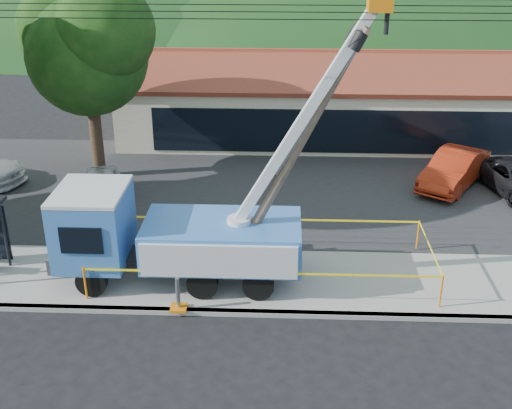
{
  "coord_description": "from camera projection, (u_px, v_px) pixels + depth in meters",
  "views": [
    {
      "loc": [
        1.42,
        -14.42,
        11.37
      ],
      "look_at": [
        0.61,
        5.0,
        2.43
      ],
      "focal_mm": 45.0,
      "sensor_mm": 36.0,
      "label": 1
    }
  ],
  "objects": [
    {
      "name": "sidewalk",
      "position": [
        237.0,
        280.0,
        21.49
      ],
      "size": [
        60.0,
        4.0,
        0.15
      ],
      "primitive_type": "cube",
      "color": "#9F9B95",
      "rests_on": "ground"
    },
    {
      "name": "car_silver",
      "position": [
        103.0,
        208.0,
        26.9
      ],
      "size": [
        2.54,
        4.46,
        1.43
      ],
      "primitive_type": "imported",
      "rotation": [
        0.0,
        0.0,
        0.21
      ],
      "color": "silver",
      "rests_on": "ground"
    },
    {
      "name": "tree_lot",
      "position": [
        86.0,
        43.0,
        27.37
      ],
      "size": [
        6.3,
        5.6,
        8.94
      ],
      "color": "#332316",
      "rests_on": "ground"
    },
    {
      "name": "caution_tape",
      "position": [
        263.0,
        251.0,
        21.51
      ],
      "size": [
        11.14,
        3.85,
        1.11
      ],
      "color": "orange",
      "rests_on": "ground"
    },
    {
      "name": "ground",
      "position": [
        227.0,
        358.0,
        17.89
      ],
      "size": [
        120.0,
        120.0,
        0.0
      ],
      "primitive_type": "plane",
      "color": "black",
      "rests_on": "ground"
    },
    {
      "name": "car_red",
      "position": [
        452.0,
        188.0,
        28.87
      ],
      "size": [
        4.08,
        4.96,
        1.59
      ],
      "primitive_type": "imported",
      "rotation": [
        0.0,
        0.0,
        -0.59
      ],
      "color": "#A22710",
      "rests_on": "ground"
    },
    {
      "name": "leaning_pole",
      "position": [
        302.0,
        138.0,
        19.33
      ],
      "size": [
        4.7,
        1.82,
        9.13
      ],
      "color": "#4C3F31",
      "rests_on": "ground"
    },
    {
      "name": "parking_lot",
      "position": [
        249.0,
        187.0,
        28.77
      ],
      "size": [
        60.0,
        12.0,
        0.1
      ],
      "primitive_type": "cube",
      "color": "#28282B",
      "rests_on": "ground"
    },
    {
      "name": "hill_center",
      "position": [
        365.0,
        29.0,
        67.44
      ],
      "size": [
        89.6,
        64.0,
        32.0
      ],
      "primitive_type": "ellipsoid",
      "color": "#173B15",
      "rests_on": "ground"
    },
    {
      "name": "utility_truck",
      "position": [
        171.0,
        233.0,
        20.8
      ],
      "size": [
        10.24,
        4.25,
        9.24
      ],
      "color": "black",
      "rests_on": "ground"
    },
    {
      "name": "hill_west",
      "position": [
        130.0,
        27.0,
        68.4
      ],
      "size": [
        78.4,
        56.0,
        28.0
      ],
      "primitive_type": "ellipsoid",
      "color": "#173B15",
      "rests_on": "ground"
    },
    {
      "name": "strip_mall",
      "position": [
        329.0,
        101.0,
        35.09
      ],
      "size": [
        22.5,
        8.53,
        4.67
      ],
      "color": "beige",
      "rests_on": "ground"
    },
    {
      "name": "curb",
      "position": [
        232.0,
        313.0,
        19.77
      ],
      "size": [
        60.0,
        0.25,
        0.15
      ],
      "primitive_type": "cube",
      "color": "#9F9B95",
      "rests_on": "ground"
    }
  ]
}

